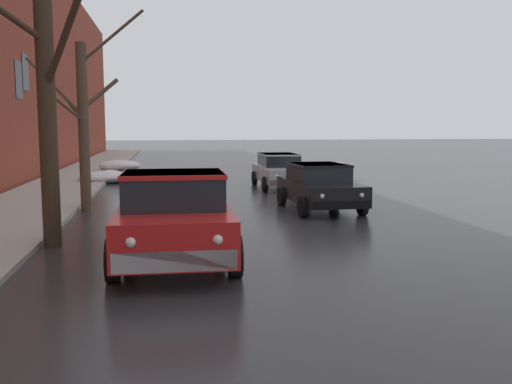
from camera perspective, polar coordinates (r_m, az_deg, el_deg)
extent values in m
cube|color=#A8A399|center=(19.92, -21.61, -0.94)|extent=(3.29, 80.00, 0.13)
cube|color=black|center=(30.00, -21.09, 4.58)|extent=(0.08, 1.10, 1.60)
cube|color=black|center=(26.16, -23.19, 10.50)|extent=(0.08, 1.10, 1.60)
cube|color=black|center=(27.39, -22.60, 11.25)|extent=(0.08, 1.10, 1.60)
ellipsoid|color=white|center=(32.71, -13.78, 2.64)|extent=(2.31, 1.39, 0.64)
ellipsoid|color=white|center=(32.78, -13.03, 2.51)|extent=(0.55, 0.45, 0.45)
ellipsoid|color=white|center=(32.69, -14.31, 2.43)|extent=(0.50, 0.42, 0.42)
ellipsoid|color=white|center=(26.29, 7.89, 2.09)|extent=(1.89, 1.24, 0.90)
ellipsoid|color=white|center=(26.47, 8.06, 1.77)|extent=(0.70, 0.58, 0.58)
ellipsoid|color=white|center=(26.19, -14.79, 1.50)|extent=(2.78, 1.50, 0.53)
ellipsoid|color=white|center=(26.45, -14.73, 1.61)|extent=(0.70, 0.58, 0.58)
cylinder|color=#382B1E|center=(12.53, -20.68, 9.64)|extent=(0.38, 0.38, 6.59)
cylinder|color=#382B1E|center=(13.55, -20.80, 16.37)|extent=(0.36, 1.71, 0.83)
cylinder|color=#382B1E|center=(11.87, -19.20, 14.28)|extent=(1.13, 1.52, 1.78)
cylinder|color=#382B1E|center=(13.69, -20.68, 16.23)|extent=(0.36, 2.02, 1.30)
cylinder|color=#382B1E|center=(12.12, -24.04, 16.20)|extent=(1.12, 1.52, 0.83)
cylinder|color=#4C3D2D|center=(17.57, -17.24, 6.29)|extent=(0.32, 0.32, 5.03)
cylinder|color=#4C3D2D|center=(17.78, -15.66, 9.65)|extent=(1.10, 0.65, 0.99)
cylinder|color=#4C3D2D|center=(17.57, -14.53, 15.18)|extent=(1.91, 0.28, 1.59)
cylinder|color=#4C3D2D|center=(16.73, -19.02, 8.34)|extent=(0.83, 1.90, 0.92)
cylinder|color=#4C3D2D|center=(18.29, -18.10, 7.98)|extent=(0.80, 1.44, 0.92)
cylinder|color=#4C3D2D|center=(17.83, -19.90, 10.07)|extent=(1.66, 0.30, 1.76)
cube|color=red|center=(10.92, -8.40, -2.98)|extent=(2.04, 4.95, 0.76)
cube|color=black|center=(10.14, -8.45, 0.26)|extent=(1.77, 1.59, 0.64)
cube|color=red|center=(10.11, -8.47, 1.84)|extent=(1.81, 1.64, 0.08)
cube|color=red|center=(11.85, -3.88, 0.77)|extent=(0.12, 2.37, 0.44)
cube|color=red|center=(11.85, -13.07, 0.61)|extent=(0.12, 2.37, 0.44)
cube|color=red|center=(13.24, -8.49, 1.35)|extent=(1.90, 0.12, 0.44)
cube|color=#B7B7BC|center=(8.60, -8.29, -7.01)|extent=(1.90, 0.14, 0.32)
sphere|color=white|center=(8.52, -3.94, -4.88)|extent=(0.16, 0.16, 0.16)
sphere|color=white|center=(8.51, -12.72, -5.04)|extent=(0.16, 0.16, 0.16)
cylinder|color=black|center=(9.60, -2.18, -6.58)|extent=(0.23, 0.72, 0.72)
cylinder|color=black|center=(9.60, -14.45, -6.81)|extent=(0.23, 0.72, 0.72)
cylinder|color=black|center=(12.49, -3.71, -3.46)|extent=(0.23, 0.72, 0.72)
cylinder|color=black|center=(12.48, -13.09, -3.63)|extent=(0.23, 0.72, 0.72)
cube|color=black|center=(17.17, 6.55, 0.13)|extent=(1.94, 3.94, 0.60)
cube|color=black|center=(17.29, 6.37, 2.05)|extent=(1.60, 2.08, 0.52)
cube|color=black|center=(17.28, 6.38, 2.81)|extent=(1.64, 2.12, 0.06)
cube|color=black|center=(15.43, 8.73, -1.33)|extent=(1.73, 0.20, 0.22)
cube|color=black|center=(18.97, 4.76, 0.24)|extent=(1.73, 0.20, 0.22)
cylinder|color=black|center=(16.41, 10.83, -1.31)|extent=(0.21, 0.61, 0.60)
cylinder|color=black|center=(15.81, 4.80, -1.52)|extent=(0.21, 0.61, 0.60)
cylinder|color=black|center=(18.62, 8.01, -0.30)|extent=(0.21, 0.61, 0.60)
cylinder|color=black|center=(18.09, 2.64, -0.45)|extent=(0.21, 0.61, 0.60)
sphere|color=silver|center=(15.58, 10.76, -0.33)|extent=(0.14, 0.14, 0.14)
sphere|color=silver|center=(15.18, 6.77, -0.44)|extent=(0.14, 0.14, 0.14)
cube|color=#B7B7BC|center=(23.25, 2.42, 1.91)|extent=(1.67, 4.26, 0.60)
cube|color=black|center=(23.42, 2.32, 3.32)|extent=(1.43, 2.21, 0.52)
cube|color=#B7B7BC|center=(23.40, 2.32, 3.88)|extent=(1.46, 2.26, 0.06)
cube|color=#525254|center=(21.25, 3.54, 0.95)|extent=(1.63, 0.12, 0.22)
cube|color=#525254|center=(25.30, 1.47, 1.90)|extent=(1.63, 0.12, 0.22)
cylinder|color=black|center=(22.19, 5.25, 0.87)|extent=(0.18, 0.60, 0.60)
cylinder|color=black|center=(21.83, 0.92, 0.80)|extent=(0.18, 0.60, 0.60)
cylinder|color=black|center=(24.74, 3.74, 1.50)|extent=(0.18, 0.60, 0.60)
cylinder|color=black|center=(24.42, -0.16, 1.44)|extent=(0.18, 0.60, 0.60)
sphere|color=silver|center=(21.32, 4.98, 1.66)|extent=(0.14, 0.14, 0.14)
sphere|color=silver|center=(21.08, 2.13, 1.62)|extent=(0.14, 0.14, 0.14)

